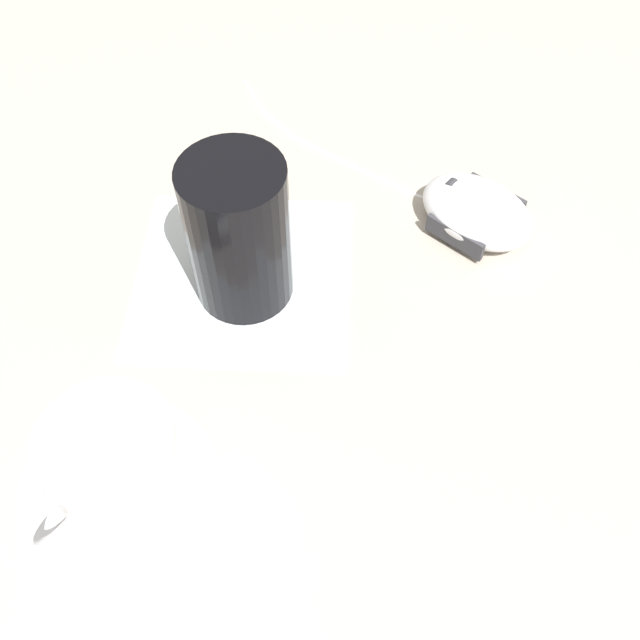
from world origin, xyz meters
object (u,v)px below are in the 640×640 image
Objects in this scene: computer_mouse at (477,211)px; drinking_glass at (239,234)px; coffee_cup at (113,466)px; saucer at (121,490)px.

drinking_glass reaches higher than computer_mouse.
coffee_cup is at bearing -37.54° from computer_mouse.
saucer is at bearing -93.63° from coffee_cup.
drinking_glass is at bearing 166.94° from saucer.
computer_mouse is (-0.27, 0.21, 0.01)m from saucer.
coffee_cup is 0.87× the size of drinking_glass.
computer_mouse is (-0.27, 0.21, -0.03)m from coffee_cup.
saucer is 0.04m from coffee_cup.
saucer is 1.08× the size of computer_mouse.
computer_mouse is at bearing 141.81° from saucer.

